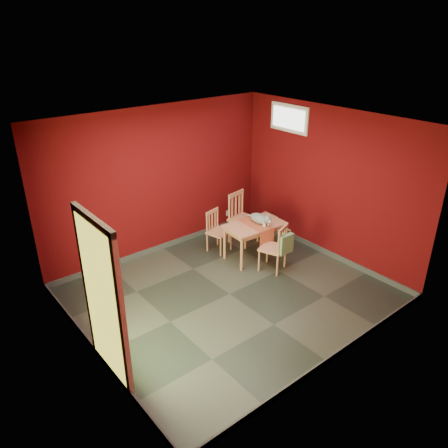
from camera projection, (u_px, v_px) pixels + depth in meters
ground at (230, 294)px, 6.98m from camera, size 4.50×4.50×0.00m
room_shell at (230, 291)px, 6.96m from camera, size 4.50×4.50×4.50m
doorway at (102, 297)px, 4.95m from camera, size 0.06×1.01×2.13m
window at (289, 118)px, 7.95m from camera, size 0.05×0.90×0.50m
outlet_plate at (228, 213)px, 9.16m from camera, size 0.08×0.02×0.12m
dining_table at (254, 228)px, 7.84m from camera, size 1.10×0.70×0.66m
table_runner at (259, 229)px, 7.75m from camera, size 0.36×0.68×0.33m
chair_far_left at (217, 230)px, 8.15m from camera, size 0.45×0.45×0.80m
chair_far_right at (242, 217)px, 8.44m from camera, size 0.55×0.55×1.00m
chair_near at (275, 247)px, 7.49m from camera, size 0.52×0.52×0.86m
tote_bag at (286, 244)px, 7.32m from camera, size 0.29×0.18×0.41m
cat at (259, 217)px, 7.80m from camera, size 0.36×0.52×0.24m
picture_frame at (272, 222)px, 9.04m from camera, size 0.13×0.37×0.37m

